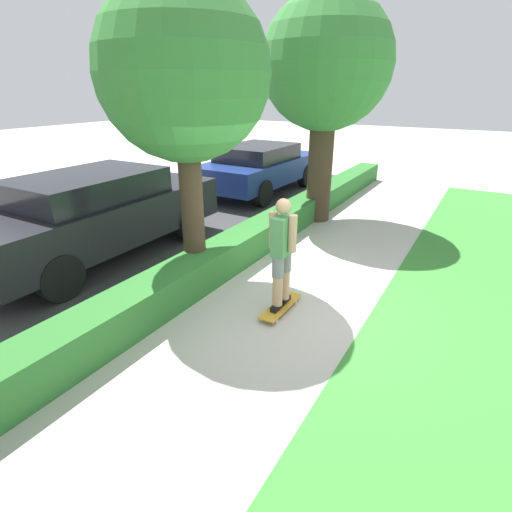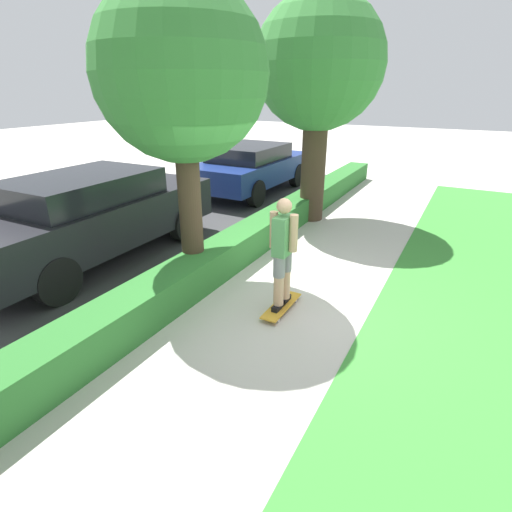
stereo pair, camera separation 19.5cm
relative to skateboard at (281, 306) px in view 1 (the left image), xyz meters
name	(u,v)px [view 1 (the left image)]	position (x,y,z in m)	size (l,w,h in m)	color
ground_plane	(294,307)	(0.18, -0.13, -0.07)	(60.00, 60.00, 0.00)	#BCB7AD
street_asphalt	(98,251)	(0.18, 4.07, -0.06)	(18.53, 5.00, 0.01)	#38383A
hedge_row	(205,267)	(0.18, 1.47, 0.20)	(18.53, 0.60, 0.53)	#2D702D
skateboard	(281,306)	(0.00, 0.00, 0.00)	(0.89, 0.24, 0.08)	gold
skater_person	(282,252)	(0.00, 0.00, 0.84)	(0.48, 0.40, 1.55)	black
tree_mid	(184,76)	(0.19, 1.66, 3.01)	(2.39, 2.39, 4.31)	#423323
tree_far	(326,67)	(4.26, 1.22, 3.26)	(2.76, 2.76, 4.78)	#423323
parked_car_middle	(97,213)	(0.09, 3.80, 0.78)	(4.79, 1.92, 1.57)	black
parked_car_rear	(259,167)	(5.86, 3.76, 0.70)	(4.37, 1.99, 1.40)	navy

